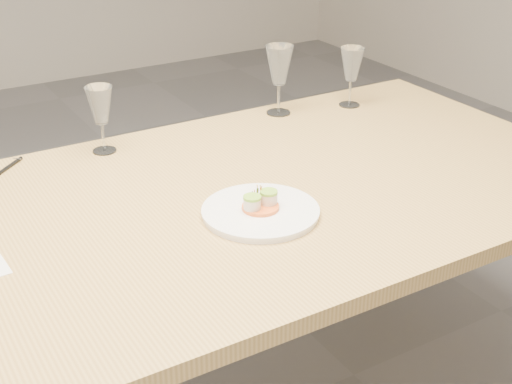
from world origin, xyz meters
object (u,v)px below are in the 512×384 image
dinner_plate (261,210)px  ballpoint_pen (7,167)px  wine_glass_3 (279,67)px  wine_glass_4 (352,65)px  dining_table (142,244)px  wine_glass_2 (100,107)px

dinner_plate → ballpoint_pen: dinner_plate is taller
dinner_plate → wine_glass_3: bearing=54.1°
ballpoint_pen → wine_glass_3: wine_glass_3 is taller
wine_glass_3 → wine_glass_4: 0.24m
dining_table → dinner_plate: dinner_plate is taller
wine_glass_2 → dining_table: bearing=-99.0°
dinner_plate → wine_glass_4: size_ratio=1.43×
wine_glass_3 → dinner_plate: bearing=-125.9°
dining_table → wine_glass_4: wine_glass_4 is taller
wine_glass_2 → wine_glass_3: bearing=1.2°
dining_table → dinner_plate: (0.24, -0.13, 0.08)m
wine_glass_2 → ballpoint_pen: bearing=176.3°
ballpoint_pen → wine_glass_4: wine_glass_4 is taller
wine_glass_3 → wine_glass_4: bearing=-13.2°
dinner_plate → wine_glass_3: 0.69m
ballpoint_pen → wine_glass_4: 1.08m
dining_table → wine_glass_3: size_ratio=11.22×
wine_glass_3 → wine_glass_2: bearing=-178.8°
dinner_plate → ballpoint_pen: (-0.44, 0.55, -0.01)m
ballpoint_pen → wine_glass_2: (0.26, -0.02, 0.12)m
dining_table → wine_glass_3: bearing=33.4°
dinner_plate → wine_glass_2: size_ratio=1.46×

